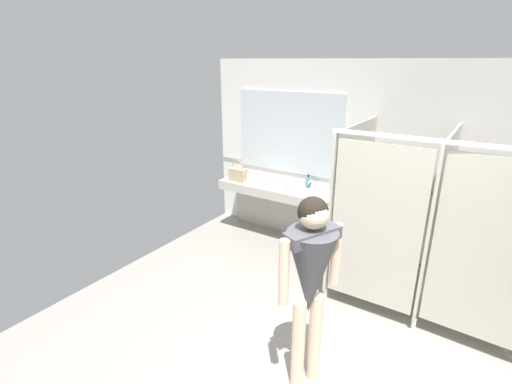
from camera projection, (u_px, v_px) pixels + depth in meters
name	position (u px, v px, depth m)	size (l,w,h in m)	color
wall_back	(420.00, 168.00, 4.83)	(6.37, 0.12, 2.69)	silver
wall_back_tile_band	(415.00, 191.00, 4.88)	(6.37, 0.01, 0.06)	#9E937F
vanity_counter	(281.00, 198.00, 5.82)	(1.85, 0.58, 0.98)	#B2ADA3
mirror_panel	(289.00, 133.00, 5.65)	(1.75, 0.02, 1.22)	silver
bathroom_stalls	(436.00, 222.00, 3.93)	(2.05, 1.45, 2.02)	#B2AD9E
person_standing	(310.00, 272.00, 2.92)	(0.53, 0.55, 1.72)	beige
handbag	(238.00, 174.00, 5.85)	(0.27, 0.14, 0.35)	tan
soap_dispenser	(308.00, 182.00, 5.57)	(0.07, 0.07, 0.19)	teal
paper_cup	(288.00, 186.00, 5.48)	(0.07, 0.07, 0.11)	beige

